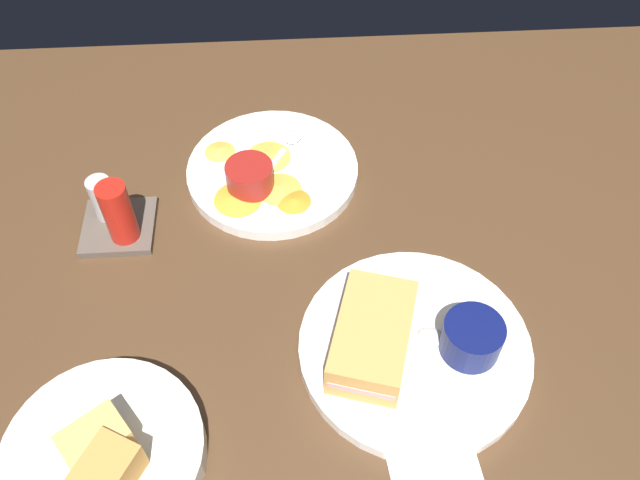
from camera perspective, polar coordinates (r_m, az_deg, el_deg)
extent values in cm
cube|color=#4C331E|center=(79.06, 3.37, -7.28)|extent=(110.00, 110.00, 3.00)
cylinder|color=white|center=(75.48, 8.04, -9.10)|extent=(25.60, 25.60, 1.60)
cube|color=tan|center=(72.00, 4.49, -8.18)|extent=(14.64, 11.03, 4.80)
cube|color=#DB938E|center=(72.00, 4.49, -8.18)|extent=(14.72, 10.53, 0.80)
cylinder|color=#0C144C|center=(73.80, 12.79, -8.12)|extent=(6.54, 6.54, 4.27)
cylinder|color=black|center=(72.34, 13.03, -7.42)|extent=(5.36, 5.36, 0.60)
cube|color=silver|center=(75.38, 5.42, -7.19)|extent=(2.68, 5.43, 0.40)
ellipsoid|color=silver|center=(75.11, 9.54, -8.11)|extent=(3.18, 3.77, 0.80)
cylinder|color=white|center=(91.62, -4.05, 5.87)|extent=(23.13, 23.13, 1.60)
cylinder|color=maroon|center=(87.42, -6.01, 5.38)|extent=(6.18, 6.18, 3.72)
cylinder|color=olive|center=(86.38, -6.08, 6.05)|extent=(5.06, 5.06, 0.60)
cube|color=silver|center=(91.31, -3.87, 6.62)|extent=(5.16, 3.46, 0.40)
ellipsoid|color=silver|center=(94.64, -2.24, 8.79)|extent=(3.87, 3.51, 0.80)
cone|color=gold|center=(87.87, -3.49, 4.45)|extent=(6.17, 6.17, 0.60)
cone|color=gold|center=(92.23, -4.44, 7.18)|extent=(8.79, 8.79, 0.60)
cone|color=orange|center=(86.35, -2.26, 3.44)|extent=(5.66, 5.66, 0.60)
cone|color=gold|center=(87.18, -6.99, 3.59)|extent=(7.68, 7.68, 0.60)
cone|color=gold|center=(93.73, -8.54, 7.57)|extent=(5.92, 5.92, 0.60)
cylinder|color=silver|center=(72.02, -17.86, -17.03)|extent=(19.78, 19.78, 3.00)
cube|color=#C68C42|center=(67.39, -17.68, -18.39)|extent=(7.37, 6.74, 4.00)
cube|color=tan|center=(69.07, -18.51, -16.00)|extent=(7.09, 7.44, 3.60)
cube|color=brown|center=(88.91, -16.73, 1.09)|extent=(9.00, 9.00, 1.00)
cylinder|color=red|center=(84.00, -16.81, 2.27)|extent=(3.60, 3.60, 8.50)
cylinder|color=#B2B2B2|center=(87.91, -17.98, 3.40)|extent=(3.00, 3.00, 6.00)
cube|color=white|center=(70.54, 9.84, -18.99)|extent=(11.81, 10.01, 0.40)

